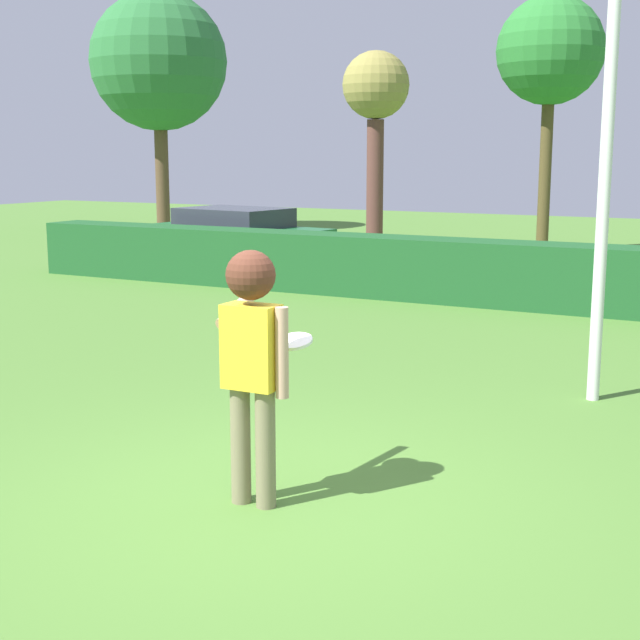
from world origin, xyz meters
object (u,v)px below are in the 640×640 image
parked_car_green (234,234)px  bare_elm_tree (376,98)px  person (252,345)px  frisbee (294,341)px  lamppost (613,42)px  oak_tree (159,62)px  willow_tree (550,53)px

parked_car_green → bare_elm_tree: size_ratio=0.94×
person → bare_elm_tree: bearing=111.2°
frisbee → bare_elm_tree: 15.10m
lamppost → parked_car_green: size_ratio=1.42×
frisbee → oak_tree: bearing=129.7°
parked_car_green → willow_tree: bearing=40.3°
frisbee → lamppost: bearing=67.1°
frisbee → bare_elm_tree: bare_elm_tree is taller
person → parked_car_green: size_ratio=0.41×
person → willow_tree: size_ratio=0.31×
person → willow_tree: (-2.03, 15.93, 3.46)m
willow_tree → frisbee: bearing=-82.3°
willow_tree → bare_elm_tree: size_ratio=1.25×
parked_car_green → willow_tree: (5.46, 4.64, 3.91)m
parked_car_green → frisbee: bearing=-55.1°
parked_car_green → bare_elm_tree: 4.60m
lamppost → parked_car_green: bearing=140.7°
person → oak_tree: 22.98m
lamppost → willow_tree: (-3.57, 12.03, 1.17)m
willow_tree → oak_tree: 12.31m
oak_tree → bare_elm_tree: bearing=-21.4°
parked_car_green → oak_tree: (-6.72, 6.34, 4.38)m
person → parked_car_green: person is taller
willow_tree → bare_elm_tree: (-3.49, -1.70, -0.96)m
frisbee → willow_tree: (-2.11, 15.49, 3.51)m
parked_car_green → oak_tree: oak_tree is taller
person → oak_tree: size_ratio=0.25×
willow_tree → bare_elm_tree: willow_tree is taller
lamppost → willow_tree: size_ratio=1.06×
person → lamppost: bearing=68.4°
parked_car_green → oak_tree: 10.22m
person → oak_tree: bearing=128.9°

